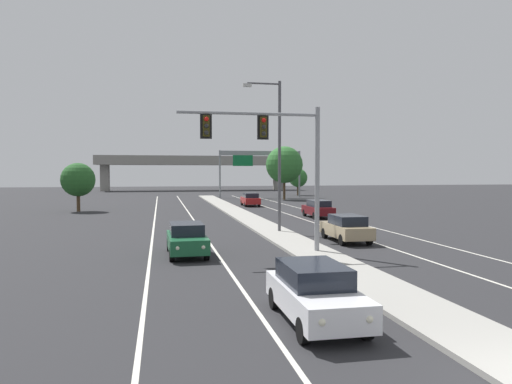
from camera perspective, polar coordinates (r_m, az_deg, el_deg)
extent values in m
cube|color=#9E9B93|center=(26.69, 5.10, -6.31)|extent=(2.40, 110.00, 0.15)
cube|color=silver|center=(32.68, -6.40, -4.83)|extent=(0.14, 100.00, 0.01)
cube|color=silver|center=(34.77, 9.28, -4.41)|extent=(0.14, 100.00, 0.01)
cube|color=silver|center=(32.57, -12.21, -4.90)|extent=(0.14, 100.00, 0.01)
cube|color=silver|center=(36.06, 14.21, -4.21)|extent=(0.14, 100.00, 0.01)
cylinder|color=gray|center=(24.16, 7.31, 1.52)|extent=(0.24, 0.24, 7.20)
cylinder|color=gray|center=(23.46, -0.84, 9.35)|extent=(6.96, 0.16, 0.16)
cube|color=black|center=(23.56, 0.83, 7.73)|extent=(0.56, 0.06, 1.20)
cube|color=#38330F|center=(23.52, 0.85, 7.74)|extent=(0.32, 0.32, 1.00)
sphere|color=red|center=(23.39, 0.94, 8.56)|extent=(0.22, 0.22, 0.22)
sphere|color=#282828|center=(23.36, 0.94, 7.78)|extent=(0.22, 0.22, 0.22)
sphere|color=#282828|center=(23.33, 0.94, 6.99)|extent=(0.22, 0.22, 0.22)
cube|color=black|center=(23.14, -5.99, 7.81)|extent=(0.56, 0.06, 1.20)
cube|color=#38330F|center=(23.10, -5.98, 7.82)|extent=(0.32, 0.32, 1.00)
sphere|color=red|center=(22.96, -5.95, 8.66)|extent=(0.22, 0.22, 0.22)
sphere|color=#282828|center=(22.93, -5.94, 7.86)|extent=(0.22, 0.22, 0.22)
sphere|color=#282828|center=(22.90, -5.94, 7.07)|extent=(0.22, 0.22, 0.22)
cylinder|color=#4C4C51|center=(32.04, 2.82, 4.26)|extent=(0.20, 0.20, 10.00)
cylinder|color=#4C4C51|center=(32.30, 0.90, 12.82)|extent=(2.20, 0.12, 0.12)
cube|color=#B7B7B2|center=(32.06, -1.07, 12.62)|extent=(0.56, 0.28, 0.20)
cube|color=silver|center=(13.45, 7.13, -12.46)|extent=(1.81, 4.40, 0.70)
cube|color=black|center=(13.50, 6.84, -9.64)|extent=(1.59, 2.38, 0.56)
sphere|color=#EAE5C6|center=(11.68, 13.38, -14.55)|extent=(0.18, 0.18, 0.18)
sphere|color=#EAE5C6|center=(11.27, 7.86, -15.15)|extent=(0.18, 0.18, 0.18)
cylinder|color=black|center=(12.48, 12.99, -15.36)|extent=(0.22, 0.64, 0.64)
cylinder|color=black|center=(11.95, 5.68, -16.13)|extent=(0.22, 0.64, 0.64)
cylinder|color=black|center=(15.16, 8.23, -12.12)|extent=(0.22, 0.64, 0.64)
cylinder|color=black|center=(14.72, 2.20, -12.54)|extent=(0.22, 0.64, 0.64)
cube|color=#195633|center=(23.90, -8.26, -5.91)|extent=(1.90, 4.44, 0.70)
cube|color=black|center=(24.03, -8.31, -4.34)|extent=(1.64, 2.41, 0.56)
sphere|color=#EAE5C6|center=(21.80, -6.30, -6.57)|extent=(0.18, 0.18, 0.18)
sphere|color=#EAE5C6|center=(21.70, -9.35, -6.62)|extent=(0.18, 0.18, 0.18)
cylinder|color=black|center=(22.55, -5.92, -7.29)|extent=(0.23, 0.64, 0.64)
cylinder|color=black|center=(22.43, -10.02, -7.37)|extent=(0.23, 0.64, 0.64)
cylinder|color=black|center=(25.50, -6.71, -6.17)|extent=(0.23, 0.64, 0.64)
cylinder|color=black|center=(25.39, -10.32, -6.23)|extent=(0.23, 0.64, 0.64)
cube|color=tan|center=(28.79, 10.68, -4.50)|extent=(1.85, 4.42, 0.70)
cube|color=black|center=(28.52, 10.85, -3.30)|extent=(1.61, 2.39, 0.56)
sphere|color=#EAE5C6|center=(30.62, 8.19, -3.98)|extent=(0.18, 0.18, 0.18)
sphere|color=#EAE5C6|center=(31.01, 10.20, -3.91)|extent=(0.18, 0.18, 0.18)
cylinder|color=black|center=(29.96, 8.20, -4.89)|extent=(0.23, 0.64, 0.64)
cylinder|color=black|center=(30.51, 11.05, -4.78)|extent=(0.23, 0.64, 0.64)
cylinder|color=black|center=(27.16, 10.25, -5.66)|extent=(0.23, 0.64, 0.64)
cylinder|color=black|center=(27.77, 13.35, -5.51)|extent=(0.23, 0.64, 0.64)
cube|color=#5B0F14|center=(43.35, 7.41, -2.17)|extent=(1.83, 4.41, 0.70)
cube|color=black|center=(43.09, 7.51, -1.36)|extent=(1.60, 2.39, 0.56)
sphere|color=#EAE5C6|center=(45.24, 5.85, -1.91)|extent=(0.18, 0.18, 0.18)
sphere|color=#EAE5C6|center=(45.59, 7.24, -1.88)|extent=(0.18, 0.18, 0.18)
cylinder|color=black|center=(44.56, 5.82, -2.49)|extent=(0.23, 0.64, 0.64)
cylinder|color=black|center=(45.04, 7.77, -2.44)|extent=(0.23, 0.64, 0.64)
cylinder|color=black|center=(41.71, 7.01, -2.83)|extent=(0.23, 0.64, 0.64)
cylinder|color=black|center=(42.22, 9.08, -2.78)|extent=(0.23, 0.64, 0.64)
cube|color=maroon|center=(57.56, -0.69, -1.02)|extent=(1.88, 4.43, 0.70)
cube|color=black|center=(57.31, -0.65, -0.40)|extent=(1.63, 2.41, 0.56)
sphere|color=#EAE5C6|center=(59.62, -1.58, -0.85)|extent=(0.18, 0.18, 0.18)
sphere|color=#EAE5C6|center=(59.80, -0.49, -0.84)|extent=(0.18, 0.18, 0.18)
cylinder|color=black|center=(58.94, -1.69, -1.28)|extent=(0.23, 0.64, 0.64)
cylinder|color=black|center=(59.19, -0.16, -1.26)|extent=(0.23, 0.64, 0.64)
cylinder|color=black|center=(55.98, -1.24, -1.48)|extent=(0.23, 0.64, 0.64)
cylinder|color=black|center=(56.25, 0.37, -1.46)|extent=(0.23, 0.64, 0.64)
cylinder|color=gray|center=(75.25, -4.34, 2.13)|extent=(0.28, 0.28, 7.50)
cylinder|color=gray|center=(77.91, 5.20, 2.13)|extent=(0.28, 0.28, 7.50)
cube|color=gray|center=(76.37, 0.52, 4.65)|extent=(13.00, 0.36, 0.70)
cube|color=#0F6033|center=(75.60, -1.58, 3.76)|extent=(3.20, 0.08, 1.70)
cube|color=#0F6033|center=(76.78, 2.64, 3.74)|extent=(3.20, 0.08, 1.70)
cube|color=gray|center=(107.48, -7.36, 3.50)|extent=(42.40, 6.40, 1.10)
cube|color=gray|center=(104.51, -7.25, 4.08)|extent=(42.40, 0.36, 0.90)
cube|color=gray|center=(107.85, -17.58, 1.61)|extent=(1.80, 2.40, 5.65)
cube|color=gray|center=(110.48, 2.64, 1.74)|extent=(1.80, 2.40, 5.65)
cylinder|color=#4C3823|center=(84.08, 5.04, 0.21)|extent=(0.36, 0.36, 1.79)
sphere|color=#2D6B2D|center=(84.02, 5.04, 1.71)|extent=(3.27, 3.27, 3.27)
cylinder|color=#4C3823|center=(70.93, 3.39, 0.29)|extent=(0.36, 0.36, 2.99)
sphere|color=#2D6B2D|center=(70.88, 3.40, 3.27)|extent=(5.47, 5.47, 5.47)
cylinder|color=#4C3823|center=(53.00, -20.43, -1.16)|extent=(0.36, 0.36, 1.91)
sphere|color=#235623|center=(52.91, -20.47, 1.39)|extent=(3.50, 3.50, 3.50)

